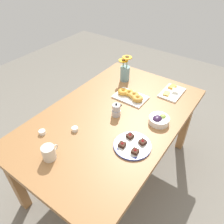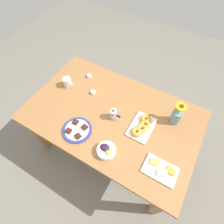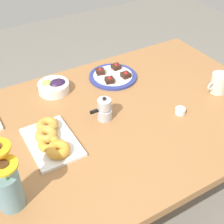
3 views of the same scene
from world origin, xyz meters
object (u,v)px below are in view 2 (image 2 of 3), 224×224
at_px(moka_pot, 113,114).
at_px(cheese_platter, 161,170).
at_px(dessert_plate, 77,130).
at_px(flower_vase, 177,116).
at_px(dining_table, 112,119).
at_px(coffee_mug, 67,82).
at_px(grape_bowl, 106,150).
at_px(jam_cup_honey, 93,92).
at_px(croissant_platter, 142,126).
at_px(jam_cup_berry, 89,76).

bearing_deg(moka_pot, cheese_platter, -23.10).
height_order(dessert_plate, flower_vase, flower_vase).
height_order(dining_table, coffee_mug, coffee_mug).
height_order(grape_bowl, moka_pot, moka_pot).
bearing_deg(dessert_plate, jam_cup_honey, 104.78).
bearing_deg(cheese_platter, croissant_platter, 136.55).
bearing_deg(cheese_platter, jam_cup_honey, 156.32).
bearing_deg(moka_pot, jam_cup_honey, 155.33).
distance_m(dining_table, moka_pot, 0.14).
distance_m(jam_cup_honey, flower_vase, 0.82).
xyz_separation_m(dining_table, cheese_platter, (0.58, -0.26, 0.10)).
height_order(coffee_mug, flower_vase, flower_vase).
bearing_deg(dining_table, moka_pot, -38.38).
height_order(cheese_platter, croissant_platter, croissant_platter).
xyz_separation_m(jam_cup_berry, flower_vase, (0.98, -0.08, 0.08)).
bearing_deg(coffee_mug, grape_bowl, -30.40).
height_order(cheese_platter, flower_vase, flower_vase).
relative_size(jam_cup_honey, flower_vase, 0.19).
xyz_separation_m(croissant_platter, jam_cup_berry, (-0.75, 0.29, -0.01)).
xyz_separation_m(dining_table, dessert_plate, (-0.18, -0.30, 0.10)).
height_order(dessert_plate, moka_pot, moka_pot).
distance_m(dining_table, dessert_plate, 0.36).
bearing_deg(jam_cup_berry, coffee_mug, -119.26).
relative_size(croissant_platter, jam_cup_berry, 5.86).
xyz_separation_m(croissant_platter, moka_pot, (-0.27, -0.03, 0.03)).
bearing_deg(grape_bowl, croissant_platter, 65.74).
distance_m(dining_table, flower_vase, 0.59).
relative_size(coffee_mug, grape_bowl, 0.77).
distance_m(grape_bowl, moka_pot, 0.34).
xyz_separation_m(dining_table, flower_vase, (0.52, 0.22, 0.18)).
distance_m(coffee_mug, grape_bowl, 0.83).
relative_size(jam_cup_honey, dessert_plate, 0.19).
bearing_deg(cheese_platter, flower_vase, 97.04).
height_order(jam_cup_honey, jam_cup_berry, same).
xyz_separation_m(coffee_mug, jam_cup_berry, (0.12, 0.21, -0.04)).
xyz_separation_m(coffee_mug, croissant_platter, (0.87, -0.07, -0.03)).
height_order(dining_table, jam_cup_berry, jam_cup_berry).
distance_m(coffee_mug, jam_cup_honey, 0.29).
height_order(croissant_platter, jam_cup_honey, croissant_platter).
bearing_deg(jam_cup_honey, croissant_platter, -11.10).
height_order(cheese_platter, jam_cup_berry, cheese_platter).
height_order(grape_bowl, croissant_platter, grape_bowl).
relative_size(flower_vase, moka_pot, 2.17).
bearing_deg(grape_bowl, coffee_mug, 149.60).
bearing_deg(dining_table, jam_cup_honey, 156.80).
bearing_deg(jam_cup_berry, grape_bowl, -46.74).
bearing_deg(jam_cup_honey, flower_vase, 6.42).
bearing_deg(cheese_platter, grape_bowl, -169.64).
xyz_separation_m(grape_bowl, flower_vase, (0.38, 0.56, 0.06)).
bearing_deg(cheese_platter, dining_table, 156.08).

